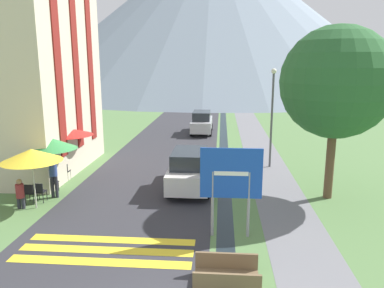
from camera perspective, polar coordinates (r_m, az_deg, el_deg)
The scene contains 22 objects.
ground_plane at distance 27.57m, azimuth 2.35°, elevation 0.39°, with size 160.00×160.00×0.00m, color #517542.
road at distance 37.56m, azimuth -0.88°, elevation 3.61°, with size 6.40×60.00×0.01m.
footpath at distance 37.49m, azimuth 8.46°, elevation 3.46°, with size 2.20×60.00×0.01m.
drainage_channel at distance 37.40m, azimuth 4.78°, elevation 3.53°, with size 0.60×60.00×0.00m.
crosswalk_marking at distance 12.35m, azimuth -12.94°, elevation -15.49°, with size 5.44×1.84×0.01m.
mountain_distant at distance 83.38m, azimuth 3.12°, elevation 19.22°, with size 80.14×80.14×31.43m.
hotel_building at distance 21.62m, azimuth -24.72°, elevation 11.33°, with size 6.35×8.27×10.61m.
road_sign at distance 12.27m, azimuth 5.97°, elevation -5.45°, with size 2.02×0.11×3.03m.
footbridge at distance 10.37m, azimuth 5.28°, elevation -19.62°, with size 1.70×1.10×0.65m.
parked_car_near at distance 17.18m, azimuth -0.32°, elevation -3.87°, with size 1.89×4.35×1.82m.
parked_car_far at distance 30.68m, azimuth 1.49°, elevation 3.34°, with size 1.71×4.47×1.82m.
cafe_chair_near_left at distance 16.82m, azimuth -23.47°, elevation -6.70°, with size 0.40×0.40×0.85m.
cafe_chair_near_right at distance 16.82m, azimuth -22.21°, elevation -6.59°, with size 0.40×0.40×0.85m.
cafe_chair_far_right at distance 19.48m, azimuth -18.82°, elevation -3.80°, with size 0.40×0.40×0.85m.
cafe_chair_middle at distance 17.84m, azimuth -20.55°, elevation -5.40°, with size 0.40×0.40×0.85m.
cafe_umbrella_front_yellow at distance 15.80m, azimuth -23.26°, elevation -1.58°, with size 2.34×2.34×2.43m.
cafe_umbrella_middle_green at distance 17.83m, azimuth -20.55°, elevation 0.05°, with size 2.19×2.19×2.40m.
cafe_umbrella_rear_red at distance 19.99m, azimuth -18.12°, elevation 1.77°, with size 2.33×2.33×2.43m.
person_seated_near at distance 16.38m, azimuth -24.74°, elevation -6.71°, with size 0.32×0.32×1.22m.
person_standing_terrace at distance 17.06m, azimuth -20.35°, elevation -4.41°, with size 0.32×0.32×1.75m.
streetlamp at distance 20.78m, azimuth 12.11°, elevation 5.09°, with size 0.28×0.28×5.39m.
tree_by_path at distance 16.39m, azimuth 21.16°, elevation 8.72°, with size 4.57×4.57×7.21m.
Camera 1 is at (0.99, -6.96, 5.71)m, focal length 35.00 mm.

